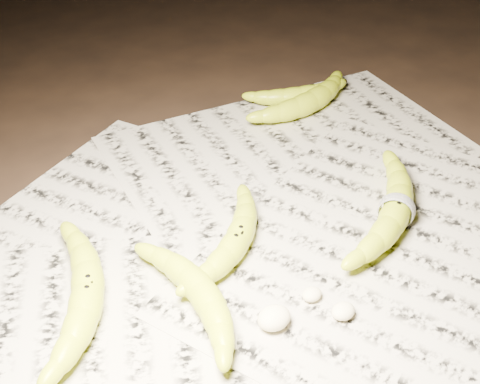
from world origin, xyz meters
TOP-DOWN VIEW (x-y plane):
  - ground at (0.00, 0.00)m, footprint 3.00×3.00m
  - newspaper_patch at (0.01, -0.04)m, footprint 0.90×0.70m
  - banana_left_a at (-0.21, 0.01)m, footprint 0.18×0.23m
  - banana_left_b at (-0.11, -0.07)m, footprint 0.09×0.20m
  - banana_center at (-0.02, -0.03)m, footprint 0.20×0.15m
  - banana_taped at (0.19, -0.12)m, footprint 0.24×0.17m
  - banana_upper_a at (0.31, 0.18)m, footprint 0.21×0.08m
  - banana_upper_b at (0.32, 0.21)m, footprint 0.17×0.11m
  - measuring_tape at (0.19, -0.12)m, footprint 0.03×0.05m
  - flesh_chunk_a at (-0.06, -0.15)m, footprint 0.04×0.03m
  - flesh_chunk_b at (0.01, -0.19)m, footprint 0.03×0.02m
  - flesh_chunk_c at (-0.00, -0.15)m, footprint 0.02×0.02m

SIDE VIEW (x-z plane):
  - ground at x=0.00m, z-range 0.00..0.00m
  - newspaper_patch at x=0.01m, z-range 0.00..0.01m
  - flesh_chunk_c at x=0.00m, z-range 0.01..0.02m
  - flesh_chunk_b at x=0.01m, z-range 0.01..0.03m
  - flesh_chunk_a at x=-0.06m, z-range 0.01..0.03m
  - banana_upper_b at x=0.32m, z-range 0.01..0.04m
  - banana_center at x=-0.02m, z-range 0.01..0.04m
  - banana_left_b at x=-0.11m, z-range 0.01..0.05m
  - banana_upper_a at x=0.31m, z-range 0.01..0.05m
  - banana_left_a at x=-0.21m, z-range 0.01..0.05m
  - banana_taped at x=0.19m, z-range 0.01..0.05m
  - measuring_tape at x=0.19m, z-range 0.00..0.05m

